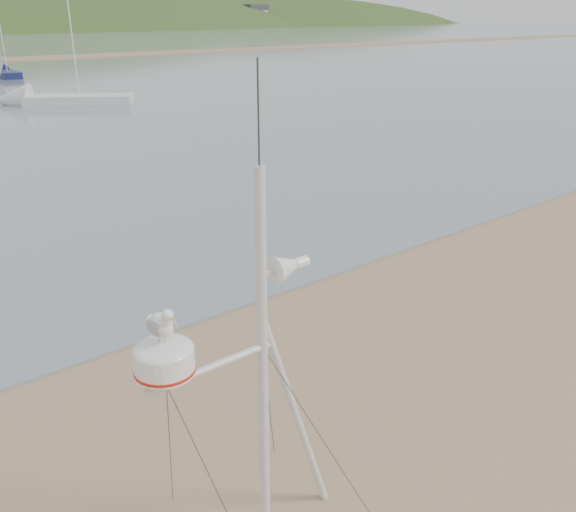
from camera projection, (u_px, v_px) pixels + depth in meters
mast_rig at (263, 450)px, 5.48m from camera, size 1.98×2.11×4.46m
sailboat_white_near at (42, 100)px, 33.72m from camera, size 7.25×5.77×7.47m
sailboat_blue_far at (4, 73)px, 49.05m from camera, size 1.72×5.51×5.45m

